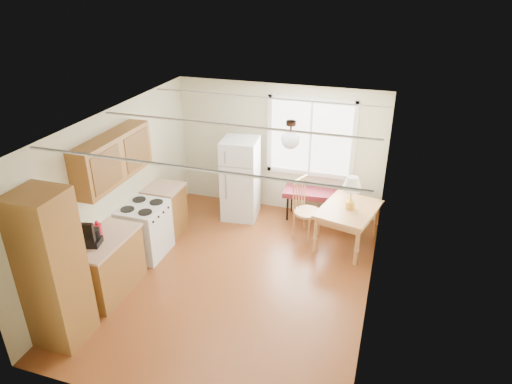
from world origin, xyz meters
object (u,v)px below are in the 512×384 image
at_px(chair, 303,204).
at_px(bench, 319,194).
at_px(refrigerator, 240,179).
at_px(dining_table, 349,213).

bearing_deg(chair, bench, 97.14).
bearing_deg(refrigerator, bench, 5.33).
xyz_separation_m(bench, dining_table, (0.64, -0.71, 0.07)).
relative_size(refrigerator, dining_table, 1.19).
xyz_separation_m(dining_table, chair, (-0.81, 0.10, 0.01)).
distance_m(refrigerator, chair, 1.33).
distance_m(dining_table, chair, 0.82).
height_order(refrigerator, dining_table, refrigerator).
relative_size(dining_table, chair, 1.22).
bearing_deg(chair, refrigerator, -170.78).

